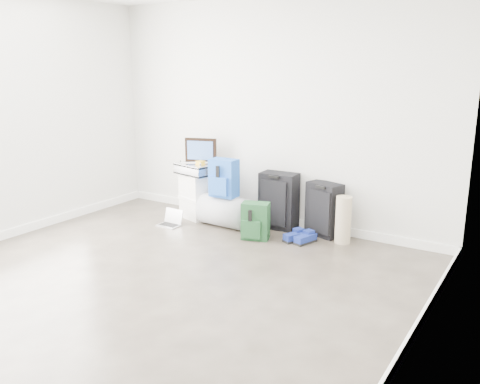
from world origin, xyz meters
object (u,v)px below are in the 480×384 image
Objects in this scene: briefcase at (196,169)px; carry_on at (324,209)px; boxes_stack at (197,196)px; large_suitcase at (278,201)px; laptop at (171,221)px; duffel_bag at (225,211)px.

briefcase reaches higher than carry_on.
boxes_stack is at bearing -167.71° from briefcase.
large_suitcase is 1.35m from laptop.
large_suitcase is at bearing 28.46° from duffel_bag.
boxes_stack is 1.21× the size of briefcase.
briefcase is 1.70m from carry_on.
boxes_stack reaches higher than laptop.
duffel_bag is 0.66m from large_suitcase.
briefcase is at bearing -173.15° from large_suitcase.
briefcase reaches higher than large_suitcase.
briefcase is 1.73× the size of laptop.
carry_on is at bearing 25.45° from boxes_stack.
carry_on is (1.15, 0.32, 0.12)m from duffel_bag.
briefcase is 0.74m from laptop.
duffel_bag is 2.25× the size of laptop.
large_suitcase is at bearing 21.62° from briefcase.
laptop is at bearing -89.23° from briefcase.
duffel_bag is at bearing 0.19° from briefcase.
briefcase is 0.77× the size of carry_on.
boxes_stack is 2.09× the size of laptop.
large_suitcase is at bearing 27.47° from boxes_stack.
boxes_stack is 1.10m from large_suitcase.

